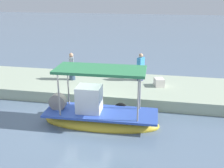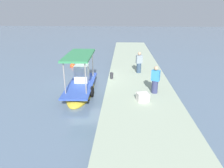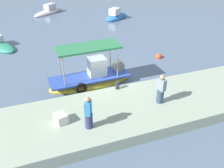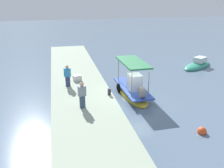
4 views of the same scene
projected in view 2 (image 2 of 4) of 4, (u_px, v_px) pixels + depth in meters
ground_plane at (87, 87)px, 14.76m from camera, size 120.00×120.00×0.00m
dock_quay at (137, 84)px, 14.45m from camera, size 36.00×4.38×0.63m
main_fishing_boat at (81, 85)px, 13.80m from camera, size 5.42×1.90×3.04m
fisherman_near_bollard at (139, 63)px, 15.78m from camera, size 0.46×0.53×1.69m
fisherman_by_crate at (155, 81)px, 11.86m from camera, size 0.51×0.55×1.70m
mooring_bollard at (112, 76)px, 14.53m from camera, size 0.24×0.24×0.47m
cargo_crate at (143, 97)px, 11.00m from camera, size 0.67×0.76×0.46m
marker_buoy at (73, 66)px, 19.96m from camera, size 0.53×0.53×0.53m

